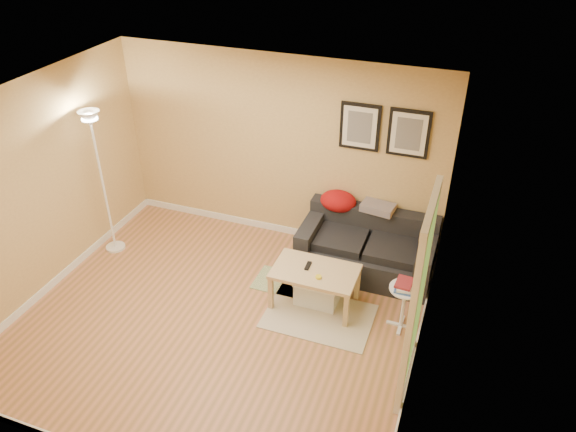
% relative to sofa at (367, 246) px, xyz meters
% --- Properties ---
extents(floor, '(4.50, 4.50, 0.00)m').
position_rel_sofa_xyz_m(floor, '(-1.38, -1.53, -0.38)').
color(floor, '#BE7851').
rests_on(floor, ground).
extents(ceiling, '(4.50, 4.50, 0.00)m').
position_rel_sofa_xyz_m(ceiling, '(-1.38, -1.53, 2.23)').
color(ceiling, white).
rests_on(ceiling, wall_back).
extents(wall_back, '(4.50, 0.00, 4.50)m').
position_rel_sofa_xyz_m(wall_back, '(-1.38, 0.47, 0.92)').
color(wall_back, tan).
rests_on(wall_back, ground).
extents(wall_front, '(4.50, 0.00, 4.50)m').
position_rel_sofa_xyz_m(wall_front, '(-1.38, -3.53, 0.92)').
color(wall_front, tan).
rests_on(wall_front, ground).
extents(wall_left, '(0.00, 4.00, 4.00)m').
position_rel_sofa_xyz_m(wall_left, '(-3.63, -1.53, 0.92)').
color(wall_left, tan).
rests_on(wall_left, ground).
extents(wall_right, '(0.00, 4.00, 4.00)m').
position_rel_sofa_xyz_m(wall_right, '(0.87, -1.53, 0.92)').
color(wall_right, tan).
rests_on(wall_right, ground).
extents(baseboard_back, '(4.50, 0.02, 0.10)m').
position_rel_sofa_xyz_m(baseboard_back, '(-1.38, 0.46, -0.33)').
color(baseboard_back, white).
rests_on(baseboard_back, ground).
extents(baseboard_left, '(0.02, 4.00, 0.10)m').
position_rel_sofa_xyz_m(baseboard_left, '(-3.62, -1.53, -0.33)').
color(baseboard_left, white).
rests_on(baseboard_left, ground).
extents(baseboard_right, '(0.02, 4.00, 0.10)m').
position_rel_sofa_xyz_m(baseboard_right, '(0.86, -1.53, -0.33)').
color(baseboard_right, white).
rests_on(baseboard_right, ground).
extents(sofa, '(1.70, 0.90, 0.75)m').
position_rel_sofa_xyz_m(sofa, '(0.00, 0.00, 0.00)').
color(sofa, black).
rests_on(sofa, ground).
extents(red_throw, '(0.48, 0.36, 0.28)m').
position_rel_sofa_xyz_m(red_throw, '(-0.49, 0.32, 0.40)').
color(red_throw, '#9D0E10').
rests_on(red_throw, sofa).
extents(plaid_throw, '(0.45, 0.32, 0.10)m').
position_rel_sofa_xyz_m(plaid_throw, '(0.04, 0.32, 0.41)').
color(plaid_throw, tan).
rests_on(plaid_throw, sofa).
extents(framed_print_left, '(0.50, 0.04, 0.60)m').
position_rel_sofa_xyz_m(framed_print_left, '(-0.30, 0.45, 1.43)').
color(framed_print_left, black).
rests_on(framed_print_left, wall_back).
extents(framed_print_right, '(0.50, 0.04, 0.60)m').
position_rel_sofa_xyz_m(framed_print_right, '(0.30, 0.45, 1.43)').
color(framed_print_right, black).
rests_on(framed_print_right, wall_back).
extents(area_rug, '(1.25, 0.85, 0.01)m').
position_rel_sofa_xyz_m(area_rug, '(-0.29, -1.08, -0.37)').
color(area_rug, beige).
rests_on(area_rug, ground).
extents(green_runner, '(0.70, 0.50, 0.01)m').
position_rel_sofa_xyz_m(green_runner, '(-0.92, -0.64, -0.37)').
color(green_runner, '#668C4C').
rests_on(green_runner, ground).
extents(coffee_table, '(1.13, 0.86, 0.50)m').
position_rel_sofa_xyz_m(coffee_table, '(-0.42, -0.87, -0.13)').
color(coffee_table, tan).
rests_on(coffee_table, ground).
extents(remote_control, '(0.06, 0.16, 0.02)m').
position_rel_sofa_xyz_m(remote_control, '(-0.52, -0.83, 0.13)').
color(remote_control, black).
rests_on(remote_control, coffee_table).
extents(tape_roll, '(0.07, 0.07, 0.03)m').
position_rel_sofa_xyz_m(tape_roll, '(-0.34, -0.99, 0.14)').
color(tape_roll, yellow).
rests_on(tape_roll, coffee_table).
extents(storage_bin, '(0.52, 0.38, 0.32)m').
position_rel_sofa_xyz_m(storage_bin, '(-0.39, -0.82, -0.21)').
color(storage_bin, white).
rests_on(storage_bin, ground).
extents(side_table, '(0.37, 0.37, 0.57)m').
position_rel_sofa_xyz_m(side_table, '(0.64, -0.91, -0.09)').
color(side_table, white).
rests_on(side_table, ground).
extents(book_stack, '(0.21, 0.27, 0.08)m').
position_rel_sofa_xyz_m(book_stack, '(0.63, -0.92, 0.23)').
color(book_stack, '#395DAD').
rests_on(book_stack, side_table).
extents(floor_lamp, '(0.26, 0.26, 2.03)m').
position_rel_sofa_xyz_m(floor_lamp, '(-3.38, -0.72, 0.58)').
color(floor_lamp, white).
rests_on(floor_lamp, ground).
extents(doorway, '(0.12, 1.01, 2.13)m').
position_rel_sofa_xyz_m(doorway, '(0.82, -1.68, 0.65)').
color(doorway, white).
rests_on(doorway, ground).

